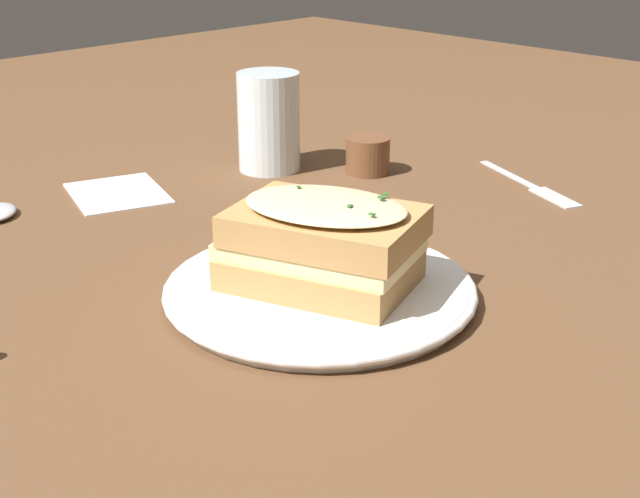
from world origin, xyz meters
TOP-DOWN VIEW (x-y plane):
  - ground_plane at (0.00, 0.00)m, footprint 2.40×2.40m
  - dinner_plate at (0.01, 0.02)m, footprint 0.26×0.26m
  - sandwich at (0.01, 0.02)m, footprint 0.18×0.15m
  - water_glass at (-0.29, 0.23)m, footprint 0.07×0.07m
  - fork at (-0.02, 0.39)m, footprint 0.17×0.09m
  - napkin at (-0.34, 0.05)m, footprint 0.14×0.13m
  - condiment_pot at (-0.20, 0.30)m, footprint 0.05×0.05m

SIDE VIEW (x-z plane):
  - ground_plane at x=0.00m, z-range 0.00..0.00m
  - fork at x=-0.02m, z-range 0.00..0.00m
  - napkin at x=-0.34m, z-range 0.00..0.00m
  - dinner_plate at x=0.01m, z-range 0.00..0.02m
  - condiment_pot at x=-0.20m, z-range 0.00..0.04m
  - sandwich at x=0.01m, z-range 0.01..0.09m
  - water_glass at x=-0.29m, z-range 0.00..0.12m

